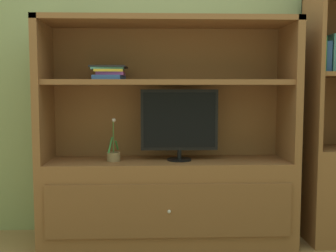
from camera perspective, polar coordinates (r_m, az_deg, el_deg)
The scene contains 7 objects.
painted_rear_wall at distance 3.27m, azimuth -0.27°, elevation 10.12°, with size 6.00×0.10×2.80m, color #8C9E6B.
media_console at distance 2.98m, azimuth -0.04°, elevation -6.84°, with size 1.79×0.49×1.60m.
tv_monitor at distance 2.90m, azimuth 1.60°, elevation 0.52°, with size 0.55×0.17×0.51m.
potted_plant at distance 2.93m, azimuth -7.59°, elevation -4.01°, with size 0.10×0.10×0.30m.
magazine_stack at distance 2.92m, azimuth -8.16°, elevation 7.33°, with size 0.25×0.34×0.10m.
bookshelf_tall at distance 3.23m, azimuth 21.86°, elevation -3.73°, with size 0.37×0.41×1.87m.
upright_book_row at distance 3.20m, azimuth 22.31°, elevation 9.14°, with size 0.26×0.16×0.28m.
Camera 1 is at (-0.11, -2.51, 1.12)m, focal length 43.75 mm.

